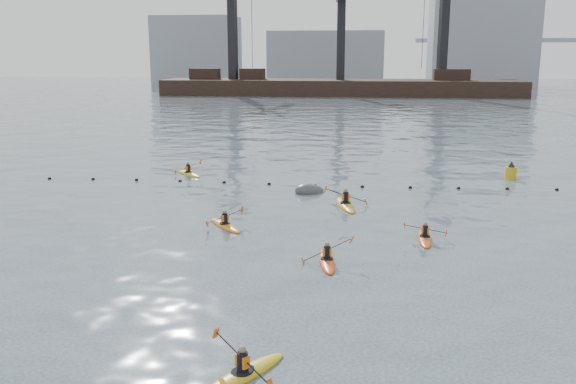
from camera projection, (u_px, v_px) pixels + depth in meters
name	position (u px, v px, depth m)	size (l,w,h in m)	color
ground	(227.00, 349.00, 17.47)	(400.00, 400.00, 0.00)	#35434E
float_line	(292.00, 184.00, 39.35)	(33.24, 0.73, 0.24)	black
barge_pier	(339.00, 86.00, 123.65)	(72.00, 19.30, 29.50)	black
skyline	(354.00, 50.00, 160.77)	(141.00, 28.00, 22.00)	gray
kayaker_0	(327.00, 260.00, 24.71)	(2.15, 3.14, 1.24)	#E94716
kayaker_1	(243.00, 374.00, 15.95)	(2.30, 2.94, 1.21)	gold
kayaker_2	(225.00, 225.00, 29.84)	(2.33, 2.73, 1.00)	orange
kayaker_3	(345.00, 204.00, 33.83)	(2.44, 3.66, 1.32)	orange
kayaker_4	(425.00, 238.00, 27.75)	(1.99, 2.95, 0.94)	#D25113
kayaker_5	(188.00, 173.00, 42.70)	(2.63, 2.72, 1.07)	gold
mooring_buoy	(310.00, 192.00, 37.26)	(2.07, 1.22, 1.03)	#383B3D
nav_buoy	(511.00, 173.00, 41.17)	(0.75, 0.75, 1.37)	#C08C13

